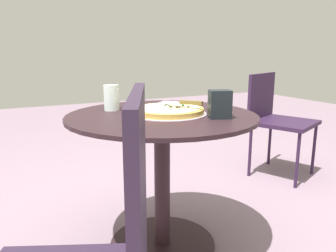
{
  "coord_description": "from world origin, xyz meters",
  "views": [
    {
      "loc": [
        -1.39,
        0.67,
        0.98
      ],
      "look_at": [
        -0.01,
        -0.03,
        0.63
      ],
      "focal_mm": 35.39,
      "sensor_mm": 36.0,
      "label": 1
    }
  ],
  "objects_px": {
    "patio_table": "(162,157)",
    "patio_chair_near": "(276,115)",
    "napkin_dispenser": "(220,104)",
    "pizza_server": "(181,103)",
    "pizza_on_tray": "(168,111)",
    "drinking_cup": "(111,98)"
  },
  "relations": [
    {
      "from": "patio_table",
      "to": "patio_chair_near",
      "type": "distance_m",
      "value": 1.38
    },
    {
      "from": "patio_table",
      "to": "patio_chair_near",
      "type": "bearing_deg",
      "value": -66.83
    },
    {
      "from": "pizza_on_tray",
      "to": "patio_chair_near",
      "type": "distance_m",
      "value": 1.38
    },
    {
      "from": "patio_table",
      "to": "napkin_dispenser",
      "type": "distance_m",
      "value": 0.39
    },
    {
      "from": "pizza_server",
      "to": "patio_chair_near",
      "type": "height_order",
      "value": "patio_chair_near"
    },
    {
      "from": "pizza_on_tray",
      "to": "drinking_cup",
      "type": "bearing_deg",
      "value": 43.66
    },
    {
      "from": "pizza_server",
      "to": "napkin_dispenser",
      "type": "distance_m",
      "value": 0.19
    },
    {
      "from": "drinking_cup",
      "to": "pizza_server",
      "type": "bearing_deg",
      "value": -133.47
    },
    {
      "from": "drinking_cup",
      "to": "patio_chair_near",
      "type": "bearing_deg",
      "value": -77.0
    },
    {
      "from": "napkin_dispenser",
      "to": "patio_chair_near",
      "type": "distance_m",
      "value": 1.34
    },
    {
      "from": "napkin_dispenser",
      "to": "pizza_server",
      "type": "bearing_deg",
      "value": -35.43
    },
    {
      "from": "patio_chair_near",
      "to": "pizza_server",
      "type": "bearing_deg",
      "value": 116.19
    },
    {
      "from": "pizza_server",
      "to": "drinking_cup",
      "type": "relative_size",
      "value": 1.51
    },
    {
      "from": "pizza_server",
      "to": "patio_chair_near",
      "type": "relative_size",
      "value": 0.24
    },
    {
      "from": "patio_table",
      "to": "drinking_cup",
      "type": "bearing_deg",
      "value": 41.07
    },
    {
      "from": "patio_table",
      "to": "pizza_server",
      "type": "distance_m",
      "value": 0.28
    },
    {
      "from": "pizza_server",
      "to": "napkin_dispenser",
      "type": "xyz_separation_m",
      "value": [
        -0.16,
        -0.11,
        0.01
      ]
    },
    {
      "from": "patio_chair_near",
      "to": "napkin_dispenser",
      "type": "bearing_deg",
      "value": 124.6
    },
    {
      "from": "pizza_server",
      "to": "patio_chair_near",
      "type": "distance_m",
      "value": 1.35
    },
    {
      "from": "pizza_on_tray",
      "to": "patio_chair_near",
      "type": "relative_size",
      "value": 0.45
    },
    {
      "from": "napkin_dispenser",
      "to": "patio_table",
      "type": "bearing_deg",
      "value": -25.93
    },
    {
      "from": "patio_table",
      "to": "drinking_cup",
      "type": "relative_size",
      "value": 7.07
    }
  ]
}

